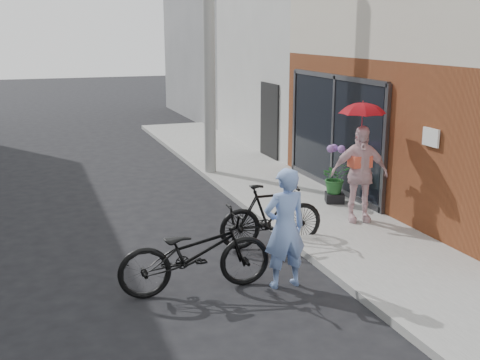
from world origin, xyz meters
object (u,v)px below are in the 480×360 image
utility_pole (209,32)px  officer (285,228)px  bike_left (195,253)px  kimono_woman (359,174)px  planter (335,198)px  bike_right (272,215)px

utility_pole → officer: (-0.97, -6.70, -2.64)m
bike_left → kimono_woman: 4.01m
utility_pole → bike_left: (-2.19, -6.44, -2.94)m
officer → planter: officer is taller
bike_right → kimono_woman: 2.00m
utility_pole → planter: (1.58, -3.49, -3.28)m
bike_left → planter: bearing=-50.6°
bike_left → officer: bearing=-100.4°
bike_left → planter: size_ratio=5.91×
bike_left → planter: bike_left is taller
officer → bike_right: (0.47, 1.58, -0.32)m
kimono_woman → bike_right: bearing=-150.3°
officer → bike_left: size_ratio=0.80×
planter → bike_left: bearing=-141.9°
bike_right → planter: bike_right is taller
officer → planter: size_ratio=4.75×
bike_left → planter: 4.81m
utility_pole → bike_right: size_ratio=3.86×
utility_pole → planter: 5.05m
kimono_woman → utility_pole: bearing=124.0°
utility_pole → bike_left: 7.41m
kimono_woman → officer: bearing=-122.4°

